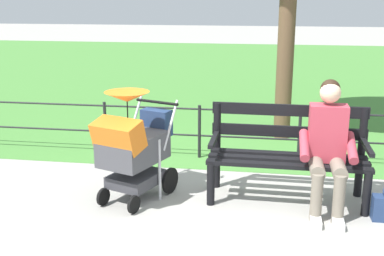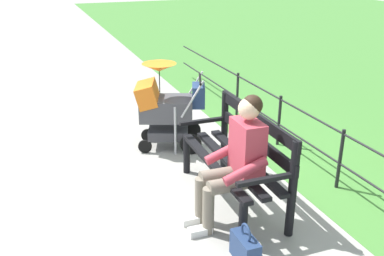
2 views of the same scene
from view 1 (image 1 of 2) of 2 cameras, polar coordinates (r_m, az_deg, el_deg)
name	(u,v)px [view 1 (image 1 of 2)]	position (r m, az deg, el deg)	size (l,w,h in m)	color
ground_plane	(242,199)	(5.14, 5.91, -8.26)	(60.00, 60.00, 0.00)	#9E9B93
grass_lawn	(260,72)	(13.67, 8.04, 6.54)	(40.00, 16.00, 0.01)	#478438
park_bench	(288,149)	(5.07, 11.17, -2.48)	(1.61, 0.62, 0.96)	black
person_on_bench	(328,143)	(4.84, 15.65, -1.73)	(0.54, 0.74, 1.28)	slate
stroller	(133,145)	(4.93, -6.92, -1.97)	(0.77, 0.99, 1.15)	black
park_fence	(289,130)	(6.19, 11.33, -0.21)	(8.86, 0.04, 0.70)	black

